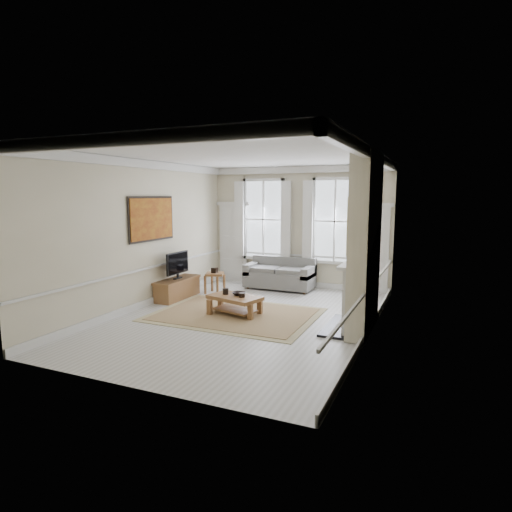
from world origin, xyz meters
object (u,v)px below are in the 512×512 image
at_px(sofa, 280,276).
at_px(tv_stand, 177,288).
at_px(coffee_table, 235,299).
at_px(side_table, 215,277).

bearing_deg(sofa, tv_stand, -132.71).
distance_m(sofa, coffee_table, 2.94).
relative_size(side_table, coffee_table, 0.46).
height_order(side_table, coffee_table, side_table).
xyz_separation_m(side_table, tv_stand, (-0.59, -0.88, -0.19)).
xyz_separation_m(side_table, coffee_table, (1.42, -1.66, -0.10)).
distance_m(sofa, tv_stand, 2.93).
bearing_deg(tv_stand, coffee_table, -21.25).
height_order(sofa, tv_stand, sofa).
distance_m(sofa, side_table, 1.89).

